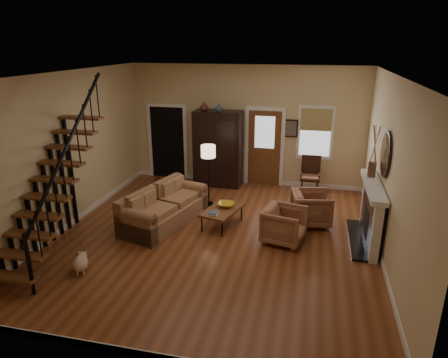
% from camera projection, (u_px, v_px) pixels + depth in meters
% --- Properties ---
extents(room, '(7.00, 7.33, 3.30)m').
position_uv_depth(room, '(216.00, 145.00, 9.57)').
color(room, brown).
rests_on(room, ground).
extents(staircase, '(0.94, 2.80, 3.20)m').
position_uv_depth(staircase, '(48.00, 174.00, 7.22)').
color(staircase, brown).
rests_on(staircase, ground).
extents(fireplace, '(0.33, 1.95, 2.30)m').
position_uv_depth(fireplace, '(374.00, 208.00, 7.91)').
color(fireplace, black).
rests_on(fireplace, ground).
extents(armoire, '(1.30, 0.60, 2.10)m').
position_uv_depth(armoire, '(218.00, 149.00, 11.06)').
color(armoire, black).
rests_on(armoire, ground).
extents(vase_a, '(0.24, 0.24, 0.25)m').
position_uv_depth(vase_a, '(204.00, 106.00, 10.66)').
color(vase_a, '#4C2619').
rests_on(vase_a, armoire).
extents(vase_b, '(0.20, 0.20, 0.21)m').
position_uv_depth(vase_b, '(219.00, 108.00, 10.58)').
color(vase_b, '#334C60').
rests_on(vase_b, armoire).
extents(sofa, '(1.48, 2.35, 0.81)m').
position_uv_depth(sofa, '(164.00, 207.00, 8.81)').
color(sofa, '#956543').
rests_on(sofa, ground).
extents(coffee_table, '(0.88, 1.19, 0.41)m').
position_uv_depth(coffee_table, '(222.00, 217.00, 8.78)').
color(coffee_table, brown).
rests_on(coffee_table, ground).
extents(bowl, '(0.36, 0.36, 0.09)m').
position_uv_depth(bowl, '(226.00, 205.00, 8.82)').
color(bowl, gold).
rests_on(bowl, coffee_table).
extents(books, '(0.19, 0.27, 0.05)m').
position_uv_depth(books, '(214.00, 213.00, 8.45)').
color(books, beige).
rests_on(books, coffee_table).
extents(armchair_left, '(0.95, 0.94, 0.73)m').
position_uv_depth(armchair_left, '(284.00, 225.00, 8.04)').
color(armchair_left, brown).
rests_on(armchair_left, ground).
extents(armchair_right, '(0.97, 0.95, 0.76)m').
position_uv_depth(armchair_right, '(311.00, 208.00, 8.81)').
color(armchair_right, brown).
rests_on(armchair_right, ground).
extents(floor_lamp, '(0.45, 0.45, 1.53)m').
position_uv_depth(floor_lamp, '(209.00, 176.00, 9.74)').
color(floor_lamp, black).
rests_on(floor_lamp, ground).
extents(side_chair, '(0.54, 0.54, 1.02)m').
position_uv_depth(side_chair, '(310.00, 176.00, 10.52)').
color(side_chair, '#341A10').
rests_on(side_chair, ground).
extents(dog, '(0.41, 0.50, 0.32)m').
position_uv_depth(dog, '(81.00, 264.00, 7.01)').
color(dog, beige).
rests_on(dog, ground).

